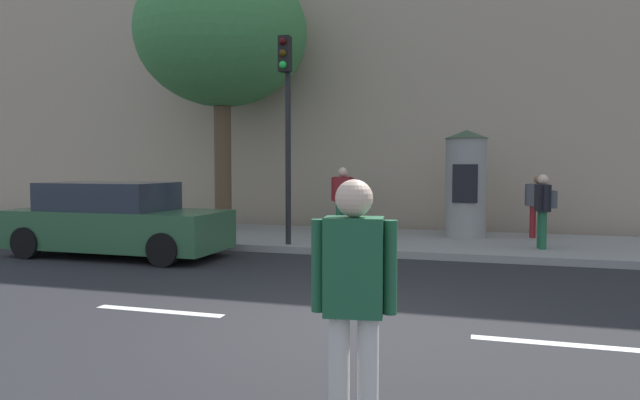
{
  "coord_description": "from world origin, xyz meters",
  "views": [
    {
      "loc": [
        1.65,
        -6.38,
        1.89
      ],
      "look_at": [
        -0.82,
        2.0,
        1.35
      ],
      "focal_mm": 32.0,
      "sensor_mm": 36.0,
      "label": 1
    }
  ],
  "objects_px": {
    "pedestrian_with_bag": "(354,290)",
    "pedestrian_near_pole": "(544,205)",
    "pedestrian_in_light_jacket": "(343,196)",
    "traffic_light": "(286,106)",
    "pedestrian_with_backpack": "(344,195)",
    "poster_column": "(466,183)",
    "pedestrian_in_red_top": "(538,202)",
    "street_tree": "(221,34)",
    "parked_car_blue": "(116,221)"
  },
  "relations": [
    {
      "from": "pedestrian_with_bag",
      "to": "pedestrian_in_red_top",
      "type": "relative_size",
      "value": 1.2
    },
    {
      "from": "street_tree",
      "to": "pedestrian_in_light_jacket",
      "type": "relative_size",
      "value": 4.27
    },
    {
      "from": "pedestrian_with_bag",
      "to": "poster_column",
      "type": "bearing_deg",
      "value": 88.22
    },
    {
      "from": "street_tree",
      "to": "pedestrian_in_light_jacket",
      "type": "distance_m",
      "value": 5.52
    },
    {
      "from": "parked_car_blue",
      "to": "pedestrian_in_light_jacket",
      "type": "bearing_deg",
      "value": 39.88
    },
    {
      "from": "pedestrian_with_backpack",
      "to": "poster_column",
      "type": "bearing_deg",
      "value": -4.43
    },
    {
      "from": "street_tree",
      "to": "pedestrian_with_bag",
      "type": "height_order",
      "value": "street_tree"
    },
    {
      "from": "pedestrian_in_light_jacket",
      "to": "pedestrian_in_red_top",
      "type": "xyz_separation_m",
      "value": [
        4.53,
        0.98,
        -0.11
      ]
    },
    {
      "from": "pedestrian_with_bag",
      "to": "pedestrian_in_red_top",
      "type": "height_order",
      "value": "pedestrian_with_bag"
    },
    {
      "from": "poster_column",
      "to": "pedestrian_in_light_jacket",
      "type": "height_order",
      "value": "poster_column"
    },
    {
      "from": "pedestrian_near_pole",
      "to": "traffic_light",
      "type": "bearing_deg",
      "value": -169.55
    },
    {
      "from": "street_tree",
      "to": "parked_car_blue",
      "type": "relative_size",
      "value": 1.58
    },
    {
      "from": "traffic_light",
      "to": "pedestrian_in_light_jacket",
      "type": "bearing_deg",
      "value": 65.86
    },
    {
      "from": "pedestrian_near_pole",
      "to": "pedestrian_with_bag",
      "type": "bearing_deg",
      "value": -102.26
    },
    {
      "from": "pedestrian_with_bag",
      "to": "pedestrian_near_pole",
      "type": "xyz_separation_m",
      "value": [
        1.95,
        8.99,
        -0.0
      ]
    },
    {
      "from": "pedestrian_with_backpack",
      "to": "pedestrian_in_light_jacket",
      "type": "bearing_deg",
      "value": -77.52
    },
    {
      "from": "pedestrian_in_light_jacket",
      "to": "pedestrian_near_pole",
      "type": "relative_size",
      "value": 1.09
    },
    {
      "from": "parked_car_blue",
      "to": "street_tree",
      "type": "bearing_deg",
      "value": 82.76
    },
    {
      "from": "street_tree",
      "to": "pedestrian_near_pole",
      "type": "distance_m",
      "value": 9.18
    },
    {
      "from": "traffic_light",
      "to": "parked_car_blue",
      "type": "relative_size",
      "value": 0.98
    },
    {
      "from": "pedestrian_in_red_top",
      "to": "parked_car_blue",
      "type": "height_order",
      "value": "pedestrian_in_red_top"
    },
    {
      "from": "pedestrian_in_light_jacket",
      "to": "pedestrian_in_red_top",
      "type": "bearing_deg",
      "value": 12.25
    },
    {
      "from": "street_tree",
      "to": "pedestrian_with_backpack",
      "type": "xyz_separation_m",
      "value": [
        3.28,
        0.34,
        -4.26
      ]
    },
    {
      "from": "pedestrian_with_bag",
      "to": "pedestrian_near_pole",
      "type": "relative_size",
      "value": 1.16
    },
    {
      "from": "pedestrian_near_pole",
      "to": "parked_car_blue",
      "type": "distance_m",
      "value": 8.87
    },
    {
      "from": "traffic_light",
      "to": "parked_car_blue",
      "type": "height_order",
      "value": "traffic_light"
    },
    {
      "from": "traffic_light",
      "to": "pedestrian_in_light_jacket",
      "type": "relative_size",
      "value": 2.65
    },
    {
      "from": "pedestrian_in_light_jacket",
      "to": "pedestrian_near_pole",
      "type": "xyz_separation_m",
      "value": [
        4.5,
        -0.81,
        -0.06
      ]
    },
    {
      "from": "pedestrian_near_pole",
      "to": "pedestrian_in_light_jacket",
      "type": "bearing_deg",
      "value": 169.8
    },
    {
      "from": "pedestrian_in_red_top",
      "to": "pedestrian_near_pole",
      "type": "bearing_deg",
      "value": -90.92
    },
    {
      "from": "pedestrian_near_pole",
      "to": "pedestrian_with_backpack",
      "type": "relative_size",
      "value": 0.95
    },
    {
      "from": "pedestrian_near_pole",
      "to": "parked_car_blue",
      "type": "bearing_deg",
      "value": -163.42
    },
    {
      "from": "traffic_light",
      "to": "pedestrian_in_light_jacket",
      "type": "xyz_separation_m",
      "value": [
        0.8,
        1.79,
        -2.02
      ]
    },
    {
      "from": "street_tree",
      "to": "pedestrian_near_pole",
      "type": "relative_size",
      "value": 4.64
    },
    {
      "from": "poster_column",
      "to": "street_tree",
      "type": "relative_size",
      "value": 0.36
    },
    {
      "from": "traffic_light",
      "to": "pedestrian_with_bag",
      "type": "bearing_deg",
      "value": -67.31
    },
    {
      "from": "street_tree",
      "to": "pedestrian_in_light_jacket",
      "type": "xyz_separation_m",
      "value": [
        3.49,
        -0.63,
        -4.23
      ]
    },
    {
      "from": "traffic_light",
      "to": "pedestrian_with_backpack",
      "type": "distance_m",
      "value": 3.48
    },
    {
      "from": "street_tree",
      "to": "pedestrian_in_light_jacket",
      "type": "height_order",
      "value": "street_tree"
    },
    {
      "from": "street_tree",
      "to": "parked_car_blue",
      "type": "xyz_separation_m",
      "value": [
        -0.5,
        -3.97,
        -4.63
      ]
    },
    {
      "from": "pedestrian_with_bag",
      "to": "pedestrian_with_backpack",
      "type": "bearing_deg",
      "value": 104.39
    },
    {
      "from": "parked_car_blue",
      "to": "poster_column",
      "type": "bearing_deg",
      "value": 30.63
    },
    {
      "from": "street_tree",
      "to": "pedestrian_with_bag",
      "type": "xyz_separation_m",
      "value": [
        6.04,
        -10.42,
        -4.29
      ]
    },
    {
      "from": "pedestrian_with_backpack",
      "to": "pedestrian_near_pole",
      "type": "bearing_deg",
      "value": -20.66
    },
    {
      "from": "poster_column",
      "to": "pedestrian_near_pole",
      "type": "xyz_separation_m",
      "value": [
        1.63,
        -1.54,
        -0.39
      ]
    },
    {
      "from": "pedestrian_with_bag",
      "to": "pedestrian_near_pole",
      "type": "bearing_deg",
      "value": 77.74
    },
    {
      "from": "pedestrian_with_bag",
      "to": "street_tree",
      "type": "bearing_deg",
      "value": 120.09
    },
    {
      "from": "parked_car_blue",
      "to": "pedestrian_with_backpack",
      "type": "bearing_deg",
      "value": 48.71
    },
    {
      "from": "poster_column",
      "to": "pedestrian_in_light_jacket",
      "type": "relative_size",
      "value": 1.53
    },
    {
      "from": "pedestrian_with_bag",
      "to": "pedestrian_in_red_top",
      "type": "xyz_separation_m",
      "value": [
        1.98,
        10.78,
        -0.05
      ]
    }
  ]
}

